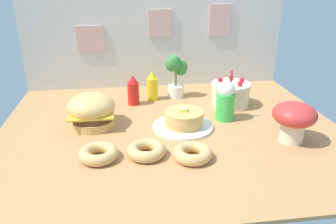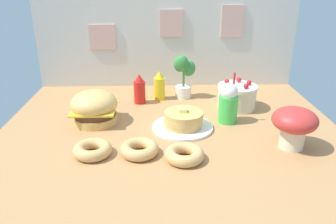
% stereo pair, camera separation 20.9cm
% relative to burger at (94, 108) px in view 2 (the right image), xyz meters
% --- Properties ---
extents(ground_plane, '(2.14, 1.78, 0.02)m').
position_rel_burger_xyz_m(ground_plane, '(0.49, -0.12, -0.11)').
color(ground_plane, '#B27F4C').
extents(back_wall, '(2.14, 0.04, 0.84)m').
position_rel_burger_xyz_m(back_wall, '(0.49, 0.77, 0.32)').
color(back_wall, beige).
rests_on(back_wall, ground_plane).
extents(burger, '(0.30, 0.30, 0.22)m').
position_rel_burger_xyz_m(burger, '(0.00, 0.00, 0.00)').
color(burger, '#DBA859').
rests_on(burger, ground_plane).
extents(pancake_stack, '(0.38, 0.38, 0.13)m').
position_rel_burger_xyz_m(pancake_stack, '(0.57, -0.11, -0.05)').
color(pancake_stack, white).
rests_on(pancake_stack, ground_plane).
extents(layer_cake, '(0.28, 0.28, 0.20)m').
position_rel_burger_xyz_m(layer_cake, '(0.98, 0.22, -0.02)').
color(layer_cake, beige).
rests_on(layer_cake, ground_plane).
extents(ketchup_bottle, '(0.09, 0.09, 0.23)m').
position_rel_burger_xyz_m(ketchup_bottle, '(0.28, 0.34, 0.00)').
color(ketchup_bottle, red).
rests_on(ketchup_bottle, ground_plane).
extents(mustard_bottle, '(0.09, 0.09, 0.23)m').
position_rel_burger_xyz_m(mustard_bottle, '(0.43, 0.42, 0.00)').
color(mustard_bottle, yellow).
rests_on(mustard_bottle, ground_plane).
extents(cream_soda_cup, '(0.12, 0.12, 0.34)m').
position_rel_burger_xyz_m(cream_soda_cup, '(0.87, -0.02, 0.03)').
color(cream_soda_cup, green).
rests_on(cream_soda_cup, ground_plane).
extents(donut_pink_glaze, '(0.21, 0.21, 0.06)m').
position_rel_burger_xyz_m(donut_pink_glaze, '(0.06, -0.43, -0.07)').
color(donut_pink_glaze, tan).
rests_on(donut_pink_glaze, ground_plane).
extents(donut_chocolate, '(0.21, 0.21, 0.06)m').
position_rel_burger_xyz_m(donut_chocolate, '(0.31, -0.43, -0.07)').
color(donut_chocolate, tan).
rests_on(donut_chocolate, ground_plane).
extents(donut_vanilla, '(0.21, 0.21, 0.06)m').
position_rel_burger_xyz_m(donut_vanilla, '(0.55, -0.50, -0.07)').
color(donut_vanilla, tan).
rests_on(donut_vanilla, ground_plane).
extents(potted_plant, '(0.16, 0.13, 0.34)m').
position_rel_burger_xyz_m(potted_plant, '(0.61, 0.45, 0.08)').
color(potted_plant, white).
rests_on(potted_plant, ground_plane).
extents(mushroom_stool, '(0.25, 0.25, 0.24)m').
position_rel_burger_xyz_m(mushroom_stool, '(1.16, -0.38, 0.04)').
color(mushroom_stool, beige).
rests_on(mushroom_stool, ground_plane).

